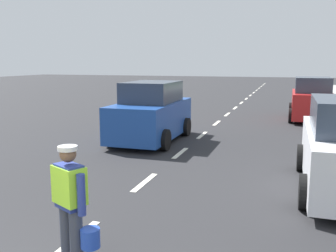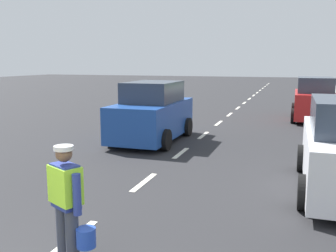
{
  "view_description": "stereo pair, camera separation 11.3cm",
  "coord_description": "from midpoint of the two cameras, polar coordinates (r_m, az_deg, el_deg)",
  "views": [
    {
      "loc": [
        3.09,
        -2.15,
        2.76
      ],
      "look_at": [
        0.11,
        7.14,
        1.1
      ],
      "focal_mm": 40.62,
      "sensor_mm": 36.0,
      "label": 1
    },
    {
      "loc": [
        3.2,
        -2.12,
        2.76
      ],
      "look_at": [
        0.11,
        7.14,
        1.1
      ],
      "focal_mm": 40.62,
      "sensor_mm": 36.0,
      "label": 2
    }
  ],
  "objects": [
    {
      "name": "road_worker",
      "position": [
        5.34,
        -14.89,
        -10.7
      ],
      "size": [
        0.75,
        0.45,
        1.67
      ],
      "color": "#383D4C",
      "rests_on": "ground"
    },
    {
      "name": "lane_center_line",
      "position": [
        27.66,
        11.22,
        3.75
      ],
      "size": [
        0.14,
        46.4,
        0.01
      ],
      "color": "silver",
      "rests_on": "ground"
    },
    {
      "name": "car_oncoming_lead",
      "position": [
        13.29,
        -2.78,
        1.86
      ],
      "size": [
        2.08,
        4.12,
        2.07
      ],
      "color": "#1E4799",
      "rests_on": "ground"
    },
    {
      "name": "ground_plane",
      "position": [
        23.51,
        10.01,
        2.76
      ],
      "size": [
        96.0,
        96.0,
        0.0
      ],
      "primitive_type": "plane",
      "color": "#28282B"
    },
    {
      "name": "car_parked_far",
      "position": [
        19.28,
        20.6,
        3.64
      ],
      "size": [
        2.02,
        4.06,
        2.04
      ],
      "color": "red",
      "rests_on": "ground"
    }
  ]
}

